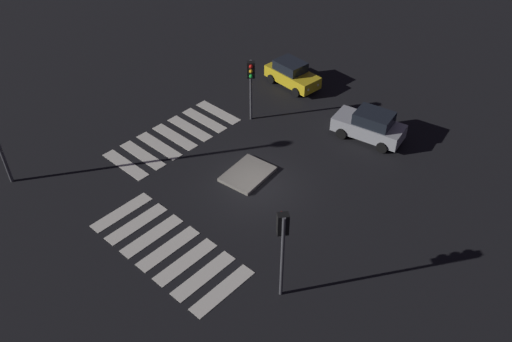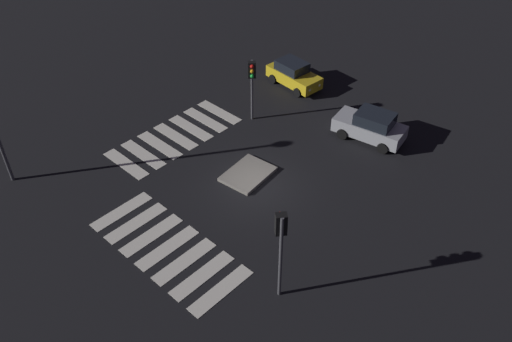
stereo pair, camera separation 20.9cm
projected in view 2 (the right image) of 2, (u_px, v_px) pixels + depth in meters
name	position (u px, v px, depth m)	size (l,w,h in m)	color
ground_plane	(256.00, 186.00, 27.41)	(80.00, 80.00, 0.00)	black
traffic_island	(248.00, 174.00, 28.02)	(2.80, 2.23, 0.18)	gray
car_silver	(371.00, 126.00, 30.06)	(2.38, 4.15, 1.73)	#9EA0A5
car_yellow	(294.00, 74.00, 34.68)	(2.01, 3.82, 1.62)	gold
traffic_light_south	(252.00, 77.00, 30.17)	(0.54, 0.54, 3.86)	#47474C
traffic_light_north	(281.00, 236.00, 20.21)	(0.54, 0.53, 4.35)	#47474C
crosswalk_near	(176.00, 136.00, 30.74)	(7.60, 3.20, 0.02)	silver
crosswalk_side	(168.00, 248.00, 24.15)	(3.20, 7.60, 0.02)	silver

